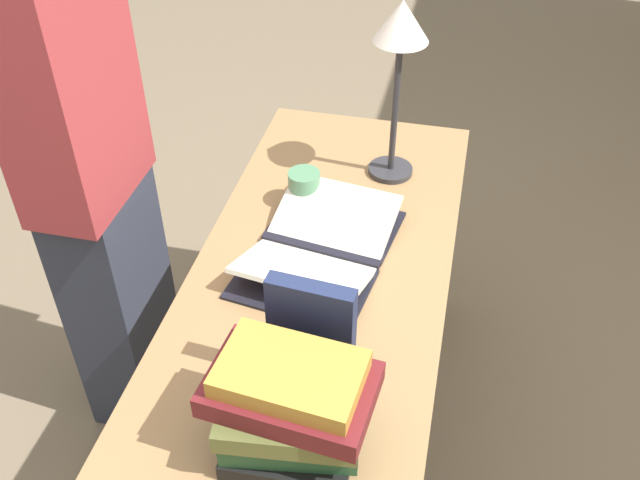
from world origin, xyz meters
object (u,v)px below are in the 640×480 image
(book_stack_tall, at_px, (292,406))
(person_reader, at_px, (91,183))
(open_book, at_px, (320,247))
(reading_lamp, at_px, (400,42))
(book_standing_upright, at_px, (311,336))
(coffee_mug, at_px, (304,188))

(book_stack_tall, xyz_separation_m, person_reader, (-0.57, -0.68, -0.00))
(open_book, height_order, reading_lamp, reading_lamp)
(open_book, xyz_separation_m, book_standing_upright, (0.40, 0.07, 0.11))
(open_book, relative_size, book_standing_upright, 1.86)
(book_stack_tall, height_order, coffee_mug, book_stack_tall)
(coffee_mug, bearing_deg, book_standing_upright, 15.28)
(open_book, distance_m, book_standing_upright, 0.42)
(open_book, bearing_deg, book_stack_tall, 15.91)
(coffee_mug, bearing_deg, reading_lamp, 134.09)
(book_stack_tall, height_order, book_standing_upright, book_standing_upright)
(open_book, relative_size, book_stack_tall, 1.62)
(book_stack_tall, distance_m, person_reader, 0.89)
(reading_lamp, relative_size, person_reader, 0.30)
(open_book, distance_m, book_stack_tall, 0.56)
(coffee_mug, bearing_deg, person_reader, -71.42)
(open_book, bearing_deg, book_standing_upright, 18.86)
(coffee_mug, distance_m, person_reader, 0.56)
(open_book, relative_size, person_reader, 0.30)
(reading_lamp, bearing_deg, book_standing_upright, -3.28)
(book_standing_upright, height_order, reading_lamp, reading_lamp)
(coffee_mug, relative_size, person_reader, 0.07)
(person_reader, bearing_deg, open_book, -91.97)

